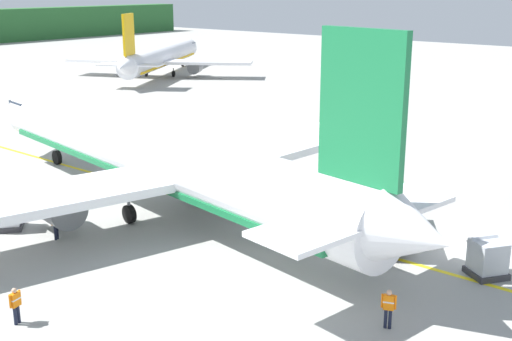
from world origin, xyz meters
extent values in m
cylinder|color=white|center=(-5.86, 18.10, 3.50)|extent=(9.57, 36.14, 3.80)
cone|color=white|center=(-2.75, 37.05, 3.50)|extent=(3.95, 2.95, 3.61)
cone|color=white|center=(-9.02, -1.24, 3.90)|extent=(3.70, 3.68, 3.23)
cube|color=#192333|center=(-3.11, 34.88, 4.36)|extent=(3.58, 2.89, 0.60)
cube|color=white|center=(-15.20, 17.60, 2.83)|extent=(16.70, 8.85, 0.50)
cylinder|color=slate|center=(-12.20, 18.94, 1.63)|extent=(2.69, 3.51, 2.20)
cube|color=white|center=(2.84, 14.65, 2.83)|extent=(16.25, 5.71, 0.50)
cylinder|color=slate|center=(0.43, 16.87, 1.63)|extent=(2.69, 3.51, 2.20)
cube|color=#19723F|center=(-8.52, 1.82, 8.65)|extent=(1.07, 4.40, 6.50)
cube|color=white|center=(-8.52, 1.82, 3.90)|extent=(10.78, 4.84, 0.24)
cube|color=#19723F|center=(-5.86, 18.10, 2.46)|extent=(8.80, 32.56, 0.36)
cylinder|color=black|center=(-3.64, 31.60, 0.55)|extent=(0.52, 1.14, 1.10)
cylinder|color=gray|center=(-3.64, 31.60, 1.35)|extent=(0.20, 0.20, 0.50)
cylinder|color=black|center=(-8.66, 17.04, 0.55)|extent=(0.52, 1.14, 1.10)
cylinder|color=gray|center=(-8.66, 17.04, 1.35)|extent=(0.20, 0.20, 0.50)
cylinder|color=black|center=(-3.53, 16.20, 0.55)|extent=(0.52, 1.14, 1.10)
cylinder|color=gray|center=(-3.53, 16.20, 1.35)|extent=(0.20, 0.20, 0.50)
cylinder|color=white|center=(37.11, 63.55, 2.90)|extent=(27.52, 17.46, 3.15)
cone|color=white|center=(50.96, 71.40, 2.90)|extent=(3.21, 3.59, 2.99)
cone|color=white|center=(22.97, 55.53, 3.23)|extent=(3.63, 3.64, 2.68)
cube|color=#192333|center=(49.37, 70.50, 3.61)|extent=(3.05, 3.31, 0.50)
cube|color=white|center=(31.93, 69.32, 2.35)|extent=(8.95, 13.75, 0.41)
cylinder|color=slate|center=(34.35, 68.08, 1.36)|extent=(3.21, 2.90, 1.82)
cube|color=white|center=(39.40, 56.14, 2.35)|extent=(10.95, 13.11, 0.41)
cylinder|color=slate|center=(39.58, 58.85, 1.36)|extent=(3.21, 2.90, 1.82)
cube|color=#F2B20C|center=(25.21, 56.80, 7.17)|extent=(3.32, 2.06, 5.39)
cube|color=white|center=(25.21, 56.80, 3.23)|extent=(6.56, 8.81, 0.20)
cube|color=#F2B20C|center=(37.11, 63.55, 2.04)|extent=(24.85, 15.85, 0.30)
cylinder|color=black|center=(46.98, 69.14, 0.46)|extent=(0.94, 0.70, 0.91)
cylinder|color=gray|center=(46.98, 69.14, 1.12)|extent=(0.17, 0.17, 0.41)
cylinder|color=black|center=(34.96, 64.81, 0.46)|extent=(0.94, 0.70, 0.91)
cylinder|color=gray|center=(34.96, 64.81, 1.12)|extent=(0.17, 0.17, 0.41)
cylinder|color=black|center=(37.09, 61.06, 0.46)|extent=(0.94, 0.70, 0.91)
cylinder|color=gray|center=(37.09, 61.06, 1.12)|extent=(0.17, 0.17, 0.41)
cube|color=#338C3F|center=(0.76, 5.37, 1.50)|extent=(2.68, 2.82, 1.80)
cube|color=#192333|center=(1.48, 5.82, 1.86)|extent=(1.03, 1.62, 0.94)
cube|color=white|center=(-2.09, 3.63, 1.52)|extent=(5.30, 4.42, 1.84)
cube|color=#262628|center=(-1.32, 4.10, 0.52)|extent=(6.49, 4.80, 0.16)
cylinder|color=black|center=(-0.07, 6.16, 0.45)|extent=(0.91, 0.71, 0.90)
cylinder|color=black|center=(1.08, 4.28, 0.45)|extent=(0.91, 0.71, 0.90)
cylinder|color=black|center=(-2.66, 4.57, 0.45)|extent=(0.91, 0.71, 0.90)
cylinder|color=black|center=(-1.51, 2.69, 0.45)|extent=(0.91, 0.71, 0.90)
cube|color=#333338|center=(-13.74, 21.72, 0.15)|extent=(2.31, 2.31, 0.30)
cube|color=silver|center=(-13.74, 21.72, 1.14)|extent=(2.03, 2.03, 1.68)
cube|color=silver|center=(-13.43, 22.12, 1.83)|extent=(1.52, 1.38, 0.54)
cube|color=#333338|center=(-2.55, -2.00, 0.15)|extent=(2.26, 2.26, 0.30)
cube|color=#B2B7C1|center=(-2.55, -2.00, 1.04)|extent=(1.99, 1.99, 1.48)
cube|color=#B2B7C1|center=(-2.27, -1.59, 1.63)|extent=(1.53, 1.31, 0.54)
cylinder|color=#191E33|center=(1.75, 11.09, 0.41)|extent=(0.14, 0.14, 0.81)
cylinder|color=#191E33|center=(1.86, 10.94, 0.41)|extent=(0.14, 0.14, 0.81)
cube|color=#CCE519|center=(1.80, 11.01, 1.11)|extent=(0.44, 0.49, 0.61)
cube|color=silver|center=(1.80, 11.01, 1.15)|extent=(0.45, 0.50, 0.06)
sphere|color=tan|center=(1.80, 11.01, 1.53)|extent=(0.22, 0.22, 0.22)
cylinder|color=#CCE519|center=(1.64, 11.23, 1.15)|extent=(0.09, 0.09, 0.58)
cylinder|color=#CCE519|center=(1.96, 10.79, 1.15)|extent=(0.09, 0.09, 0.58)
cylinder|color=#191E33|center=(-19.58, 11.30, 0.40)|extent=(0.14, 0.14, 0.80)
cylinder|color=#191E33|center=(-19.41, 11.34, 0.40)|extent=(0.14, 0.14, 0.80)
cube|color=orange|center=(-19.49, 11.32, 1.10)|extent=(0.48, 0.32, 0.60)
cube|color=silver|center=(-19.49, 11.32, 1.13)|extent=(0.49, 0.33, 0.06)
sphere|color=tan|center=(-19.49, 11.32, 1.51)|extent=(0.22, 0.22, 0.22)
cylinder|color=orange|center=(-19.76, 11.26, 1.13)|extent=(0.09, 0.09, 0.57)
cylinder|color=orange|center=(-19.23, 11.39, 1.13)|extent=(0.09, 0.09, 0.57)
cylinder|color=#191E33|center=(-10.04, -0.83, 0.42)|extent=(0.14, 0.14, 0.85)
cylinder|color=#191E33|center=(-10.10, -0.66, 0.42)|extent=(0.14, 0.14, 0.85)
cube|color=orange|center=(-10.07, -0.75, 1.17)|extent=(0.37, 0.49, 0.64)
cube|color=silver|center=(-10.07, -0.75, 1.20)|extent=(0.38, 0.50, 0.06)
sphere|color=tan|center=(-10.07, -0.75, 1.60)|extent=(0.23, 0.23, 0.23)
cylinder|color=orange|center=(-9.97, -1.00, 1.20)|extent=(0.09, 0.09, 0.60)
cylinder|color=orange|center=(-10.17, -0.49, 1.20)|extent=(0.09, 0.09, 0.60)
cylinder|color=#191E33|center=(-13.02, 18.10, 0.44)|extent=(0.14, 0.14, 0.87)
cylinder|color=#191E33|center=(-12.85, 18.15, 0.44)|extent=(0.14, 0.14, 0.87)
cube|color=orange|center=(-12.93, 18.13, 1.20)|extent=(0.49, 0.34, 0.66)
cube|color=silver|center=(-12.93, 18.13, 1.23)|extent=(0.50, 0.35, 0.06)
sphere|color=tan|center=(-12.93, 18.13, 1.65)|extent=(0.24, 0.24, 0.24)
cylinder|color=orange|center=(-13.19, 18.05, 1.23)|extent=(0.09, 0.09, 0.62)
cylinder|color=orange|center=(-12.68, 18.21, 1.23)|extent=(0.09, 0.09, 0.62)
cube|color=yellow|center=(-3.45, 13.10, 0.01)|extent=(0.30, 60.00, 0.01)
camera|label=1|loc=(-32.22, -11.93, 13.61)|focal=46.23mm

